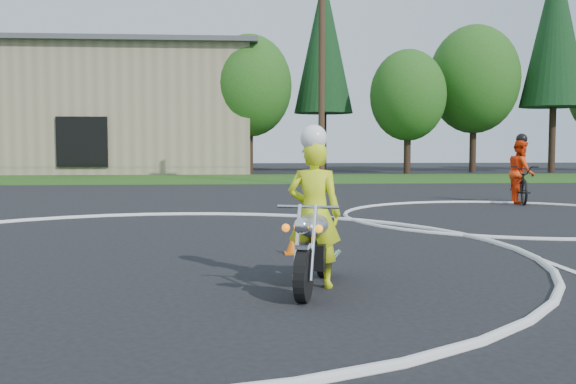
{
  "coord_description": "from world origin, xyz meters",
  "views": [
    {
      "loc": [
        1.48,
        -7.16,
        1.71
      ],
      "look_at": [
        2.11,
        1.45,
        1.1
      ],
      "focal_mm": 40.0,
      "sensor_mm": 36.0,
      "label": 1
    }
  ],
  "objects": [
    {
      "name": "rider_second_grp",
      "position": [
        9.89,
        11.61,
        0.74
      ],
      "size": [
        1.27,
        2.31,
        2.11
      ],
      "rotation": [
        0.0,
        0.0,
        -0.25
      ],
      "color": "black",
      "rests_on": "ground"
    },
    {
      "name": "course_markings",
      "position": [
        2.17,
        4.35,
        0.01
      ],
      "size": [
        19.05,
        19.05,
        0.12
      ],
      "color": "silver",
      "rests_on": "ground"
    },
    {
      "name": "primary_motorcycle",
      "position": [
        2.35,
        0.41,
        0.52
      ],
      "size": [
        0.92,
        1.97,
        1.06
      ],
      "rotation": [
        0.0,
        0.0,
        -0.29
      ],
      "color": "black",
      "rests_on": "ground"
    },
    {
      "name": "ground",
      "position": [
        0.0,
        0.0,
        0.0
      ],
      "size": [
        120.0,
        120.0,
        0.0
      ],
      "primitive_type": "plane",
      "color": "black",
      "rests_on": "ground"
    },
    {
      "name": "rider_primary_grp",
      "position": [
        2.36,
        0.55,
        0.95
      ],
      "size": [
        0.75,
        0.6,
        1.98
      ],
      "rotation": [
        0.0,
        0.0,
        -0.29
      ],
      "color": "#DBF119",
      "rests_on": "ground"
    },
    {
      "name": "utility_poles",
      "position": [
        5.0,
        21.0,
        5.2
      ],
      "size": [
        41.6,
        1.12,
        10.0
      ],
      "color": "#473321",
      "rests_on": "ground"
    },
    {
      "name": "traffic_cones",
      "position": [
        4.06,
        2.15,
        0.14
      ],
      "size": [
        14.56,
        14.79,
        0.3
      ],
      "color": "orange",
      "rests_on": "ground"
    },
    {
      "name": "grass_strip",
      "position": [
        0.0,
        27.0,
        0.01
      ],
      "size": [
        120.0,
        10.0,
        0.02
      ],
      "primitive_type": "cube",
      "color": "#1E4714",
      "rests_on": "ground"
    },
    {
      "name": "treeline",
      "position": [
        14.78,
        34.61,
        6.62
      ],
      "size": [
        38.2,
        8.1,
        14.52
      ],
      "color": "#382619",
      "rests_on": "ground"
    }
  ]
}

